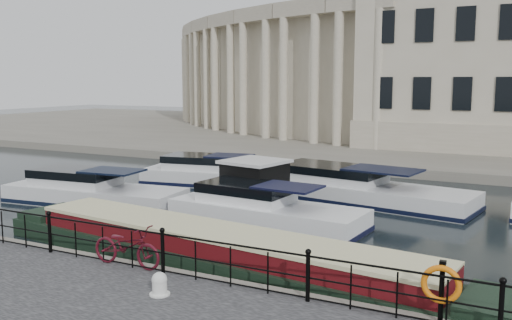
{
  "coord_description": "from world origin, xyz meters",
  "views": [
    {
      "loc": [
        8.59,
        -13.69,
        5.52
      ],
      "look_at": [
        0.5,
        2.0,
        3.0
      ],
      "focal_mm": 40.0,
      "sensor_mm": 36.0,
      "label": 1
    }
  ],
  "objects_px": {
    "mooring_bollard": "(160,284)",
    "narrowboat": "(218,258)",
    "harbour_hut": "(255,187)",
    "life_ring_post": "(441,285)",
    "bicycle": "(127,246)"
  },
  "relations": [
    {
      "from": "bicycle",
      "to": "narrowboat",
      "type": "bearing_deg",
      "value": -34.09
    },
    {
      "from": "bicycle",
      "to": "narrowboat",
      "type": "xyz_separation_m",
      "value": [
        1.47,
        2.24,
        -0.75
      ]
    },
    {
      "from": "narrowboat",
      "to": "life_ring_post",
      "type": "bearing_deg",
      "value": -11.75
    },
    {
      "from": "narrowboat",
      "to": "harbour_hut",
      "type": "height_order",
      "value": "harbour_hut"
    },
    {
      "from": "bicycle",
      "to": "harbour_hut",
      "type": "distance_m",
      "value": 9.82
    },
    {
      "from": "mooring_bollard",
      "to": "narrowboat",
      "type": "xyz_separation_m",
      "value": [
        -0.53,
        3.49,
        -0.44
      ]
    },
    {
      "from": "narrowboat",
      "to": "harbour_hut",
      "type": "distance_m",
      "value": 7.99
    },
    {
      "from": "mooring_bollard",
      "to": "harbour_hut",
      "type": "height_order",
      "value": "harbour_hut"
    },
    {
      "from": "bicycle",
      "to": "narrowboat",
      "type": "relative_size",
      "value": 0.13
    },
    {
      "from": "mooring_bollard",
      "to": "narrowboat",
      "type": "relative_size",
      "value": 0.03
    },
    {
      "from": "mooring_bollard",
      "to": "narrowboat",
      "type": "distance_m",
      "value": 3.56
    },
    {
      "from": "mooring_bollard",
      "to": "narrowboat",
      "type": "height_order",
      "value": "narrowboat"
    },
    {
      "from": "mooring_bollard",
      "to": "life_ring_post",
      "type": "distance_m",
      "value": 6.23
    },
    {
      "from": "mooring_bollard",
      "to": "harbour_hut",
      "type": "bearing_deg",
      "value": 106.24
    },
    {
      "from": "harbour_hut",
      "to": "life_ring_post",
      "type": "bearing_deg",
      "value": -35.45
    }
  ]
}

